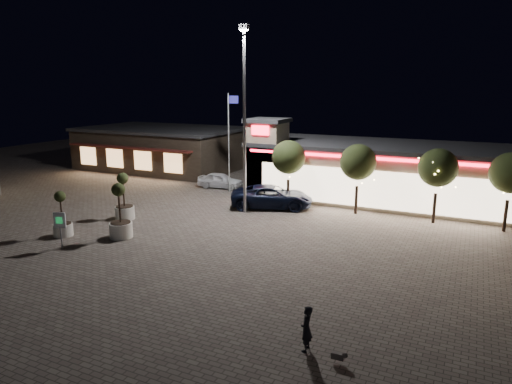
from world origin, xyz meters
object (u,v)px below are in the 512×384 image
at_px(pickup_truck, 272,197).
at_px(valet_sign, 60,223).
at_px(pedestrian, 306,329).
at_px(planter_left, 124,205).
at_px(white_sedan, 220,180).
at_px(planter_mid, 62,222).

height_order(pickup_truck, valet_sign, valet_sign).
distance_m(pedestrian, valet_sign, 15.56).
height_order(pickup_truck, pedestrian, pickup_truck).
bearing_deg(pickup_truck, pedestrian, -174.28).
height_order(planter_left, valet_sign, planter_left).
relative_size(white_sedan, valet_sign, 1.94).
distance_m(planter_mid, valet_sign, 2.33).
bearing_deg(valet_sign, pedestrian, -13.10).
xyz_separation_m(pedestrian, planter_mid, (-16.77, 5.08, 0.04)).
bearing_deg(pedestrian, planter_mid, -110.23).
height_order(white_sedan, pedestrian, pedestrian).
xyz_separation_m(planter_mid, valet_sign, (1.63, -1.56, 0.58)).
xyz_separation_m(pedestrian, valet_sign, (-15.14, 3.52, 0.62)).
distance_m(pickup_truck, planter_mid, 13.92).
bearing_deg(planter_left, pickup_truck, 42.37).
xyz_separation_m(planter_left, planter_mid, (-0.88, -4.25, -0.13)).
bearing_deg(white_sedan, pickup_truck, -126.82).
height_order(white_sedan, valet_sign, valet_sign).
height_order(pickup_truck, planter_mid, planter_mid).
xyz_separation_m(planter_left, valet_sign, (0.76, -5.81, 0.45)).
distance_m(pickup_truck, pedestrian, 18.23).
relative_size(pedestrian, planter_left, 0.51).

